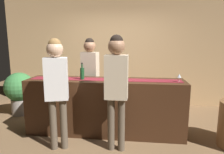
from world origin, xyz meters
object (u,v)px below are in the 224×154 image
bartender (90,70)px  potted_plant_tall (20,90)px  wine_bottle_amber (53,71)px  wine_bottle_green (82,73)px  customer_browsing (56,82)px  wine_glass_near_customer (113,74)px  wine_glass_mid_counter (179,76)px  customer_sipping (116,80)px

bartender → potted_plant_tall: size_ratio=1.79×
wine_bottle_amber → potted_plant_tall: size_ratio=0.31×
wine_bottle_green → customer_browsing: customer_browsing is taller
wine_glass_near_customer → bartender: bearing=132.5°
wine_glass_mid_counter → wine_glass_near_customer: bearing=176.4°
wine_glass_near_customer → wine_glass_mid_counter: bearing=-3.6°
customer_sipping → bartender: bearing=121.2°
wine_bottle_amber → bartender: size_ratio=0.17×
wine_bottle_green → customer_browsing: size_ratio=0.17×
wine_bottle_green → wine_glass_near_customer: bearing=4.4°
bartender → potted_plant_tall: 1.79m
customer_browsing → wine_bottle_amber: bearing=99.9°
wine_glass_mid_counter → customer_browsing: customer_browsing is taller
customer_browsing → potted_plant_tall: 2.09m
wine_bottle_green → customer_browsing: (-0.24, -0.60, -0.04)m
wine_bottle_amber → customer_sipping: bearing=-28.4°
wine_bottle_green → bartender: size_ratio=0.17×
wine_bottle_green → potted_plant_tall: (-1.70, 0.80, -0.56)m
wine_glass_mid_counter → customer_sipping: (-1.01, -0.50, 0.00)m
wine_bottle_green → potted_plant_tall: wine_bottle_green is taller
wine_bottle_green → bartender: bartender is taller
wine_bottle_amber → customer_browsing: customer_browsing is taller
wine_bottle_amber → wine_glass_mid_counter: bearing=-4.6°
customer_sipping → wine_glass_near_customer: bearing=103.4°
bartender → wine_bottle_amber: bearing=49.4°
wine_bottle_amber → customer_browsing: size_ratio=0.17×
bartender → customer_browsing: (-0.24, -1.23, -0.01)m
wine_bottle_amber → wine_bottle_green: same height
wine_glass_near_customer → bartender: (-0.54, 0.59, -0.03)m
wine_glass_mid_counter → customer_browsing: size_ratio=0.08×
wine_bottle_amber → wine_glass_near_customer: (1.14, -0.11, -0.01)m
potted_plant_tall → wine_bottle_green: bearing=-25.1°
wine_glass_near_customer → potted_plant_tall: bearing=161.4°
customer_browsing → wine_glass_near_customer: bearing=23.9°
wine_bottle_amber → potted_plant_tall: bearing=149.7°
customer_sipping → potted_plant_tall: (-2.37, 1.33, -0.55)m
wine_bottle_amber → wine_glass_mid_counter: (2.26, -0.18, -0.01)m
wine_glass_mid_counter → customer_sipping: size_ratio=0.08×
wine_bottle_green → customer_sipping: 0.85m
wine_bottle_green → bartender: bearing=90.1°
wine_bottle_amber → wine_bottle_green: size_ratio=1.00×
wine_glass_near_customer → customer_sipping: 0.58m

